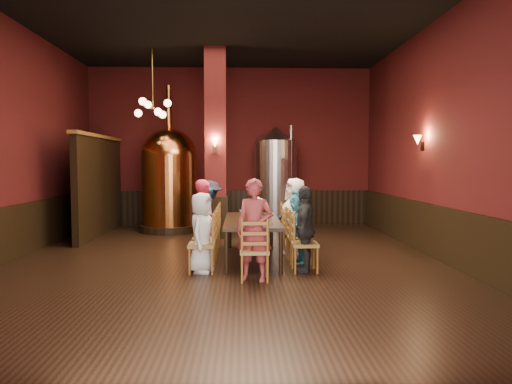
{
  "coord_description": "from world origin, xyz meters",
  "views": [
    {
      "loc": [
        0.3,
        -8.16,
        1.79
      ],
      "look_at": [
        0.58,
        0.2,
        1.26
      ],
      "focal_mm": 32.0,
      "sensor_mm": 36.0,
      "label": 1
    }
  ],
  "objects_px": {
    "person_2": "(207,221)",
    "steel_vessel": "(276,178)",
    "dining_table": "(252,222)",
    "person_0": "(201,233)",
    "person_1": "(205,222)",
    "copper_kettle": "(170,178)",
    "rose_vase": "(259,203)"
  },
  "relations": [
    {
      "from": "person_2",
      "to": "steel_vessel",
      "type": "xyz_separation_m",
      "value": [
        1.59,
        3.7,
        0.72
      ]
    },
    {
      "from": "dining_table",
      "to": "person_0",
      "type": "relative_size",
      "value": 1.83
    },
    {
      "from": "person_1",
      "to": "copper_kettle",
      "type": "relative_size",
      "value": 0.39
    },
    {
      "from": "person_2",
      "to": "rose_vase",
      "type": "xyz_separation_m",
      "value": [
        1.01,
        0.35,
        0.31
      ]
    },
    {
      "from": "person_1",
      "to": "copper_kettle",
      "type": "bearing_deg",
      "value": 0.99
    },
    {
      "from": "copper_kettle",
      "to": "person_0",
      "type": "bearing_deg",
      "value": -75.09
    },
    {
      "from": "person_1",
      "to": "steel_vessel",
      "type": "relative_size",
      "value": 0.54
    },
    {
      "from": "dining_table",
      "to": "person_2",
      "type": "relative_size",
      "value": 1.78
    },
    {
      "from": "copper_kettle",
      "to": "steel_vessel",
      "type": "distance_m",
      "value": 2.85
    },
    {
      "from": "person_1",
      "to": "person_2",
      "type": "bearing_deg",
      "value": -16.29
    },
    {
      "from": "steel_vessel",
      "to": "person_0",
      "type": "bearing_deg",
      "value": -107.56
    },
    {
      "from": "dining_table",
      "to": "person_1",
      "type": "xyz_separation_m",
      "value": [
        -0.85,
        -0.33,
        0.06
      ]
    },
    {
      "from": "person_2",
      "to": "copper_kettle",
      "type": "relative_size",
      "value": 0.36
    },
    {
      "from": "person_0",
      "to": "rose_vase",
      "type": "distance_m",
      "value": 1.99
    },
    {
      "from": "steel_vessel",
      "to": "person_2",
      "type": "bearing_deg",
      "value": -113.29
    },
    {
      "from": "dining_table",
      "to": "rose_vase",
      "type": "height_order",
      "value": "rose_vase"
    },
    {
      "from": "copper_kettle",
      "to": "steel_vessel",
      "type": "xyz_separation_m",
      "value": [
        2.82,
        0.42,
        0.0
      ]
    },
    {
      "from": "dining_table",
      "to": "person_2",
      "type": "bearing_deg",
      "value": 158.78
    },
    {
      "from": "steel_vessel",
      "to": "rose_vase",
      "type": "xyz_separation_m",
      "value": [
        -0.58,
        -3.34,
        -0.4
      ]
    },
    {
      "from": "person_0",
      "to": "rose_vase",
      "type": "bearing_deg",
      "value": -16.76
    },
    {
      "from": "person_1",
      "to": "steel_vessel",
      "type": "distance_m",
      "value": 4.68
    },
    {
      "from": "person_0",
      "to": "person_1",
      "type": "bearing_deg",
      "value": 14.18
    },
    {
      "from": "dining_table",
      "to": "person_0",
      "type": "height_order",
      "value": "person_0"
    },
    {
      "from": "dining_table",
      "to": "person_1",
      "type": "height_order",
      "value": "person_1"
    },
    {
      "from": "person_0",
      "to": "copper_kettle",
      "type": "height_order",
      "value": "copper_kettle"
    },
    {
      "from": "dining_table",
      "to": "steel_vessel",
      "type": "height_order",
      "value": "steel_vessel"
    },
    {
      "from": "person_1",
      "to": "steel_vessel",
      "type": "bearing_deg",
      "value": -36.37
    },
    {
      "from": "person_0",
      "to": "steel_vessel",
      "type": "relative_size",
      "value": 0.47
    },
    {
      "from": "person_2",
      "to": "steel_vessel",
      "type": "relative_size",
      "value": 0.49
    },
    {
      "from": "steel_vessel",
      "to": "rose_vase",
      "type": "height_order",
      "value": "steel_vessel"
    },
    {
      "from": "steel_vessel",
      "to": "rose_vase",
      "type": "bearing_deg",
      "value": -99.89
    },
    {
      "from": "person_1",
      "to": "person_2",
      "type": "xyz_separation_m",
      "value": [
        -0.0,
        0.66,
        -0.08
      ]
    }
  ]
}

